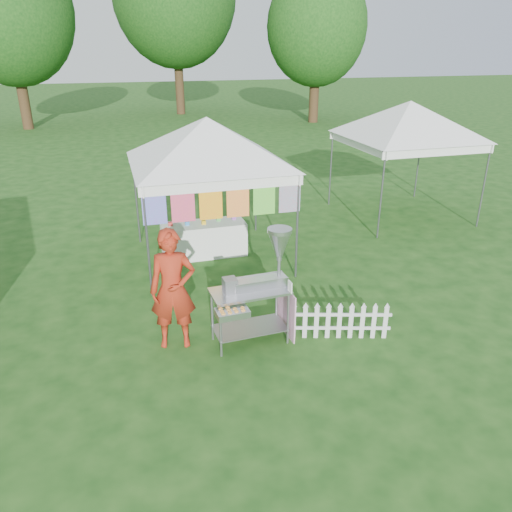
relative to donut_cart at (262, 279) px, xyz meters
name	(u,v)px	position (x,y,z in m)	size (l,w,h in m)	color
ground	(257,342)	(-0.10, -0.07, -1.06)	(120.00, 120.00, 0.00)	#174313
canopy_main	(206,117)	(-0.10, 3.42, 1.92)	(4.24, 4.24, 3.45)	#59595E
canopy_right	(411,101)	(5.40, 4.93, 1.93)	(4.24, 4.24, 3.45)	#59595E
tree_left	(8,11)	(-6.10, 23.93, 4.77)	(6.40, 6.40, 9.53)	#362413
tree_right	(317,27)	(9.90, 21.93, 4.12)	(5.60, 5.60, 8.42)	#362413
donut_cart	(262,279)	(0.00, 0.00, 0.00)	(1.29, 0.95, 1.81)	gray
vendor	(173,290)	(-1.31, 0.25, -0.12)	(0.69, 0.45, 1.88)	#9D2613
picket_fence	(339,322)	(1.18, -0.30, -0.78)	(1.56, 0.49, 0.56)	silver
display_table	(204,239)	(-0.21, 3.65, -0.70)	(1.80, 0.70, 0.73)	white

